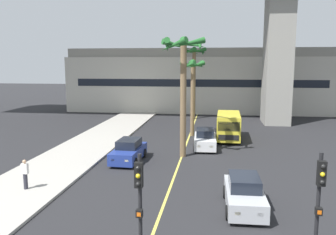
# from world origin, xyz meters

# --- Properties ---
(sidewalk_left) EXTENTS (4.80, 80.00, 0.15)m
(sidewalk_left) POSITION_xyz_m (-8.00, 16.00, 0.07)
(sidewalk_left) COLOR #ADA89E
(sidewalk_left) RESTS_ON ground
(lane_stripe_center) EXTENTS (0.14, 56.00, 0.01)m
(lane_stripe_center) POSITION_xyz_m (0.00, 24.00, 0.00)
(lane_stripe_center) COLOR #DBCC4C
(lane_stripe_center) RESTS_ON ground
(pier_building_backdrop) EXTENTS (37.30, 8.04, 8.93)m
(pier_building_backdrop) POSITION_xyz_m (0.00, 47.34, 4.40)
(pier_building_backdrop) COLOR beige
(pier_building_backdrop) RESTS_ON ground
(car_queue_front) EXTENTS (1.95, 4.16, 1.56)m
(car_queue_front) POSITION_xyz_m (1.62, 24.36, 0.72)
(car_queue_front) COLOR white
(car_queue_front) RESTS_ON ground
(car_queue_second) EXTENTS (1.96, 4.16, 1.56)m
(car_queue_second) POSITION_xyz_m (-3.59, 19.74, 0.72)
(car_queue_second) COLOR navy
(car_queue_second) RESTS_ON ground
(car_queue_third) EXTENTS (1.91, 4.14, 1.56)m
(car_queue_third) POSITION_xyz_m (3.85, 12.58, 0.72)
(car_queue_third) COLOR #B7BABF
(car_queue_third) RESTS_ON ground
(delivery_van) EXTENTS (2.25, 5.29, 2.36)m
(delivery_van) POSITION_xyz_m (3.61, 27.91, 1.29)
(delivery_van) COLOR yellow
(delivery_van) RESTS_ON ground
(traffic_light_median_near) EXTENTS (0.24, 0.37, 4.20)m
(traffic_light_median_near) POSITION_xyz_m (0.22, 6.16, 2.71)
(traffic_light_median_near) COLOR black
(traffic_light_median_near) RESTS_ON ground
(traffic_light_right_far_corner) EXTENTS (0.24, 0.37, 4.20)m
(traffic_light_right_far_corner) POSITION_xyz_m (5.58, 7.05, 2.71)
(traffic_light_right_far_corner) COLOR black
(traffic_light_right_far_corner) RESTS_ON ground
(palm_tree_near_median) EXTENTS (3.45, 3.56, 8.73)m
(palm_tree_near_median) POSITION_xyz_m (0.07, 21.53, 6.68)
(palm_tree_near_median) COLOR brown
(palm_tree_near_median) RESTS_ON ground
(palm_tree_mid_median) EXTENTS (2.48, 2.63, 7.23)m
(palm_tree_mid_median) POSITION_xyz_m (0.22, 29.20, 5.69)
(palm_tree_mid_median) COLOR brown
(palm_tree_mid_median) RESTS_ON ground
(palm_tree_far_median) EXTENTS (3.21, 3.35, 8.86)m
(palm_tree_far_median) POSITION_xyz_m (-0.30, 39.55, 6.78)
(palm_tree_far_median) COLOR brown
(palm_tree_far_median) RESTS_ON ground
(pedestrian_near_crosswalk) EXTENTS (0.34, 0.22, 1.62)m
(pedestrian_near_crosswalk) POSITION_xyz_m (-7.63, 13.23, 1.00)
(pedestrian_near_crosswalk) COLOR #2D2D38
(pedestrian_near_crosswalk) RESTS_ON sidewalk_left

